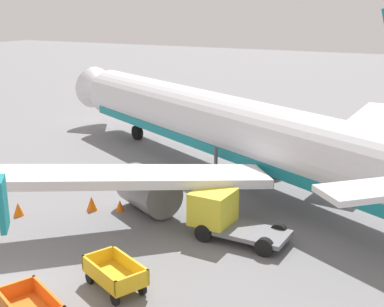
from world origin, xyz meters
name	(u,v)px	position (x,y,z in m)	size (l,w,h in m)	color
airplane	(230,129)	(1.86, 16.41, 3.05)	(35.07, 28.95, 11.34)	silver
baggage_cart_second_in_row	(115,274)	(3.46, 2.55, 0.60)	(3.55, 2.28, 1.07)	gold
service_truck_beside_carts	(223,214)	(5.05, 8.53, 1.10)	(4.42, 2.10, 2.10)	slate
traffic_cone_near_plane	(92,203)	(-2.17, 8.20, 0.37)	(0.57, 0.57, 0.75)	orange
traffic_cone_mid_apron	(120,206)	(-0.85, 8.81, 0.29)	(0.44, 0.44, 0.58)	orange
traffic_cone_by_carts	(18,209)	(-4.96, 5.91, 0.35)	(0.53, 0.53, 0.69)	orange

